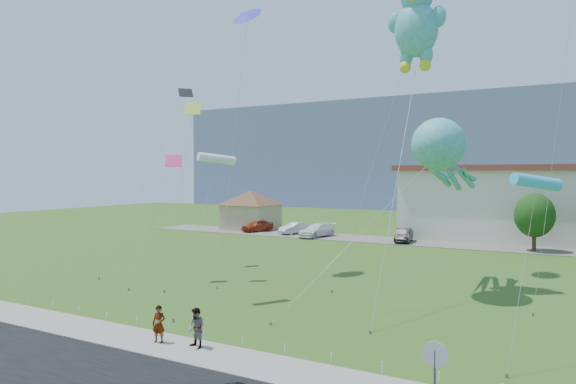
# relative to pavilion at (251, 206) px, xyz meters

# --- Properties ---
(ground) EXTENTS (160.00, 160.00, 0.00)m
(ground) POSITION_rel_pavilion_xyz_m (24.00, -38.00, -3.02)
(ground) COLOR #365818
(ground) RESTS_ON ground
(sidewalk) EXTENTS (80.00, 2.50, 0.10)m
(sidewalk) POSITION_rel_pavilion_xyz_m (24.00, -40.75, -2.97)
(sidewalk) COLOR gray
(sidewalk) RESTS_ON ground
(parking_strip) EXTENTS (70.00, 6.00, 0.06)m
(parking_strip) POSITION_rel_pavilion_xyz_m (24.00, -3.00, -2.99)
(parking_strip) COLOR #59544C
(parking_strip) RESTS_ON ground
(hill_ridge) EXTENTS (160.00, 50.00, 25.00)m
(hill_ridge) POSITION_rel_pavilion_xyz_m (24.00, 82.00, 9.48)
(hill_ridge) COLOR slate
(hill_ridge) RESTS_ON ground
(pavilion) EXTENTS (9.20, 9.20, 5.00)m
(pavilion) POSITION_rel_pavilion_xyz_m (0.00, 0.00, 0.00)
(pavilion) COLOR tan
(pavilion) RESTS_ON ground
(stop_sign) EXTENTS (0.80, 0.07, 2.50)m
(stop_sign) POSITION_rel_pavilion_xyz_m (33.50, -42.21, -1.15)
(stop_sign) COLOR slate
(stop_sign) RESTS_ON ground
(rope_fence) EXTENTS (26.05, 0.05, 0.50)m
(rope_fence) POSITION_rel_pavilion_xyz_m (24.00, -39.30, -2.77)
(rope_fence) COLOR white
(rope_fence) RESTS_ON ground
(tree_near) EXTENTS (3.60, 3.60, 5.47)m
(tree_near) POSITION_rel_pavilion_xyz_m (34.00, -4.00, 0.36)
(tree_near) COLOR #3F2B19
(tree_near) RESTS_ON ground
(pedestrian_left) EXTENTS (0.66, 0.53, 1.57)m
(pedestrian_left) POSITION_rel_pavilion_xyz_m (21.65, -40.66, -2.14)
(pedestrian_left) COLOR gray
(pedestrian_left) RESTS_ON sidewalk
(pedestrian_right) EXTENTS (0.90, 0.77, 1.63)m
(pedestrian_right) POSITION_rel_pavilion_xyz_m (23.46, -40.41, -2.11)
(pedestrian_right) COLOR gray
(pedestrian_right) RESTS_ON sidewalk
(parked_car_red) EXTENTS (3.06, 4.62, 1.46)m
(parked_car_red) POSITION_rel_pavilion_xyz_m (2.69, -2.69, -2.23)
(parked_car_red) COLOR #A43014
(parked_car_red) RESTS_ON parking_strip
(parked_car_silver) EXTENTS (2.62, 4.32, 1.35)m
(parked_car_silver) POSITION_rel_pavilion_xyz_m (7.89, -2.64, -2.29)
(parked_car_silver) COLOR #AEAEB5
(parked_car_silver) RESTS_ON parking_strip
(parked_car_white) EXTENTS (3.20, 5.46, 1.48)m
(parked_car_white) POSITION_rel_pavilion_xyz_m (11.53, -3.97, -2.22)
(parked_car_white) COLOR white
(parked_car_white) RESTS_ON parking_strip
(parked_car_black) EXTENTS (2.08, 4.41, 1.40)m
(parked_car_black) POSITION_rel_pavilion_xyz_m (21.56, -3.70, -2.27)
(parked_car_black) COLOR black
(parked_car_black) RESTS_ON parking_strip
(octopus_kite) EXTENTS (7.20, 16.15, 10.56)m
(octopus_kite) POSITION_rel_pavilion_xyz_m (29.95, -24.85, 5.40)
(octopus_kite) COLOR teal
(octopus_kite) RESTS_ON ground
(teddy_bear_kite) EXTENTS (3.76, 12.51, 19.79)m
(teddy_bear_kite) POSITION_rel_pavilion_xyz_m (27.98, -23.68, 13.93)
(teddy_bear_kite) COLOR teal
(teddy_bear_kite) RESTS_ON ground
(small_kite_blue) EXTENTS (2.83, 7.14, 19.71)m
(small_kite_blue) POSITION_rel_pavilion_xyz_m (15.61, -24.63, 15.51)
(small_kite_blue) COLOR #2227C2
(small_kite_blue) RESTS_ON ground
(small_kite_white) EXTENTS (1.20, 5.96, 8.55)m
(small_kite_white) POSITION_rel_pavilion_xyz_m (19.03, -33.06, 5.02)
(small_kite_white) COLOR white
(small_kite_white) RESTS_ON ground
(small_kite_pink) EXTENTS (1.29, 4.69, 8.57)m
(small_kite_pink) POSITION_rel_pavilion_xyz_m (13.07, -30.29, 4.34)
(small_kite_pink) COLOR #D42F61
(small_kite_pink) RESTS_ON ground
(small_kite_yellow) EXTENTS (2.06, 5.21, 12.20)m
(small_kite_yellow) POSITION_rel_pavilion_xyz_m (14.03, -29.31, 7.39)
(small_kite_yellow) COLOR #A2BF2D
(small_kite_yellow) RESTS_ON ground
(small_kite_black) EXTENTS (1.77, 8.62, 14.18)m
(small_kite_black) POSITION_rel_pavilion_xyz_m (9.55, -25.59, 8.94)
(small_kite_black) COLOR black
(small_kite_black) RESTS_ON ground
(small_kite_cyan) EXTENTS (0.98, 4.31, 7.35)m
(small_kite_cyan) POSITION_rel_pavilion_xyz_m (35.62, -34.26, 3.85)
(small_kite_cyan) COLOR #32B2E1
(small_kite_cyan) RESTS_ON ground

